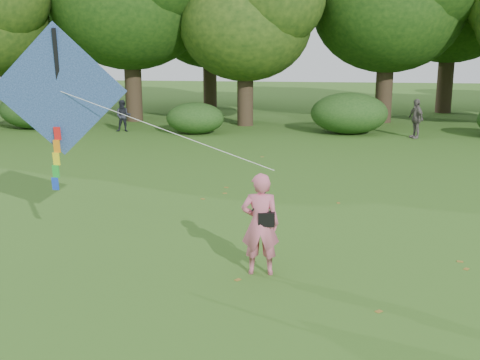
# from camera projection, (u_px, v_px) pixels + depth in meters

# --- Properties ---
(ground) EXTENTS (100.00, 100.00, 0.00)m
(ground) POSITION_uv_depth(u_px,v_px,m) (240.00, 288.00, 10.69)
(ground) COLOR #265114
(ground) RESTS_ON ground
(man_kite_flyer) EXTENTS (0.74, 0.51, 1.95)m
(man_kite_flyer) POSITION_uv_depth(u_px,v_px,m) (260.00, 224.00, 11.15)
(man_kite_flyer) COLOR #C75E77
(man_kite_flyer) RESTS_ON ground
(bystander_left) EXTENTS (0.79, 0.66, 1.48)m
(bystander_left) POSITION_uv_depth(u_px,v_px,m) (123.00, 116.00, 28.03)
(bystander_left) COLOR #23242E
(bystander_left) RESTS_ON ground
(bystander_right) EXTENTS (0.78, 1.09, 1.72)m
(bystander_right) POSITION_uv_depth(u_px,v_px,m) (416.00, 119.00, 26.26)
(bystander_right) COLOR #645C59
(bystander_right) RESTS_ON ground
(crossbody_bag) EXTENTS (0.43, 0.20, 0.74)m
(crossbody_bag) POSITION_uv_depth(u_px,v_px,m) (266.00, 218.00, 11.07)
(crossbody_bag) COLOR black
(crossbody_bag) RESTS_ON ground
(flying_kite) EXTENTS (5.60, 1.11, 3.33)m
(flying_kite) POSITION_uv_depth(u_px,v_px,m) (59.00, 93.00, 11.75)
(flying_kite) COLOR #263FA5
(flying_kite) RESTS_ON ground
(tree_line) EXTENTS (54.70, 15.30, 9.48)m
(tree_line) POSITION_uv_depth(u_px,v_px,m) (321.00, 12.00, 31.31)
(tree_line) COLOR #3A2D1E
(tree_line) RESTS_ON ground
(shrub_band) EXTENTS (39.15, 3.22, 1.88)m
(shrub_band) POSITION_uv_depth(u_px,v_px,m) (267.00, 115.00, 27.58)
(shrub_band) COLOR #264919
(shrub_band) RESTS_ON ground
(fallen_leaves) EXTENTS (7.02, 12.77, 0.01)m
(fallen_leaves) POSITION_uv_depth(u_px,v_px,m) (314.00, 221.00, 14.53)
(fallen_leaves) COLOR brown
(fallen_leaves) RESTS_ON ground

